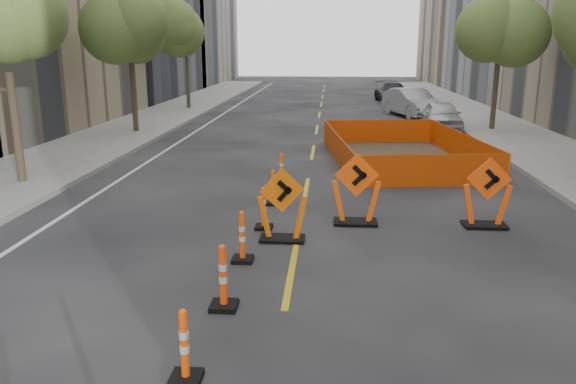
# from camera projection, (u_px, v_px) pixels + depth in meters

# --- Properties ---
(sidewalk_left) EXTENTS (4.00, 90.00, 0.15)m
(sidewalk_left) POSITION_uv_depth(u_px,v_px,m) (38.00, 168.00, 18.59)
(sidewalk_left) COLOR gray
(sidewalk_left) RESTS_ON ground
(bld_left_d) EXTENTS (12.00, 16.00, 14.00)m
(bld_left_d) POSITION_uv_depth(u_px,v_px,m) (105.00, 6.00, 43.64)
(bld_left_d) COLOR #4C4C51
(bld_left_d) RESTS_ON ground
(bld_right_e) EXTENTS (12.00, 14.00, 16.00)m
(bld_right_e) POSITION_uv_depth(u_px,v_px,m) (487.00, 6.00, 59.61)
(bld_right_e) COLOR tan
(bld_right_e) RESTS_ON ground
(tree_l_b) EXTENTS (2.80, 2.80, 5.95)m
(tree_l_b) POSITION_uv_depth(u_px,v_px,m) (4.00, 27.00, 15.49)
(tree_l_b) COLOR #382B1E
(tree_l_b) RESTS_ON ground
(tree_l_c) EXTENTS (2.80, 2.80, 5.95)m
(tree_l_c) POSITION_uv_depth(u_px,v_px,m) (130.00, 34.00, 25.13)
(tree_l_c) COLOR #382B1E
(tree_l_c) RESTS_ON ground
(tree_l_d) EXTENTS (2.80, 2.80, 5.95)m
(tree_l_d) POSITION_uv_depth(u_px,v_px,m) (186.00, 37.00, 34.77)
(tree_l_d) COLOR #382B1E
(tree_l_d) RESTS_ON ground
(tree_r_c) EXTENTS (2.80, 2.80, 5.95)m
(tree_r_c) POSITION_uv_depth(u_px,v_px,m) (500.00, 34.00, 25.83)
(tree_r_c) COLOR #382B1E
(tree_r_c) RESTS_ON ground
(channelizer_3) EXTENTS (0.39, 0.39, 0.98)m
(channelizer_3) POSITION_uv_depth(u_px,v_px,m) (184.00, 346.00, 6.85)
(channelizer_3) COLOR #FF4C0A
(channelizer_3) RESTS_ON ground
(channelizer_4) EXTENTS (0.42, 0.42, 1.07)m
(channelizer_4) POSITION_uv_depth(u_px,v_px,m) (223.00, 277.00, 8.76)
(channelizer_4) COLOR #FF400A
(channelizer_4) RESTS_ON ground
(channelizer_5) EXTENTS (0.40, 0.40, 1.01)m
(channelizer_5) POSITION_uv_depth(u_px,v_px,m) (242.00, 236.00, 10.70)
(channelizer_5) COLOR #E94C09
(channelizer_5) RESTS_ON ground
(channelizer_6) EXTENTS (0.39, 0.39, 0.98)m
(channelizer_6) POSITION_uv_depth(u_px,v_px,m) (264.00, 208.00, 12.62)
(channelizer_6) COLOR #FE460A
(channelizer_6) RESTS_ON ground
(channelizer_7) EXTENTS (0.36, 0.36, 0.93)m
(channelizer_7) POSITION_uv_depth(u_px,v_px,m) (273.00, 187.00, 14.55)
(channelizer_7) COLOR #ED5E0A
(channelizer_7) RESTS_ON ground
(channelizer_8) EXTENTS (0.39, 0.39, 0.98)m
(channelizer_8) POSITION_uv_depth(u_px,v_px,m) (282.00, 170.00, 16.47)
(channelizer_8) COLOR #FF500A
(channelizer_8) RESTS_ON ground
(chevron_sign_left) EXTENTS (1.23, 1.00, 1.59)m
(chevron_sign_left) POSITION_uv_depth(u_px,v_px,m) (282.00, 204.00, 11.78)
(chevron_sign_left) COLOR orange
(chevron_sign_left) RESTS_ON ground
(chevron_sign_center) EXTENTS (1.16, 0.74, 1.68)m
(chevron_sign_center) POSITION_uv_depth(u_px,v_px,m) (356.00, 189.00, 12.87)
(chevron_sign_center) COLOR #FA4E0A
(chevron_sign_center) RESTS_ON ground
(chevron_sign_right) EXTENTS (1.10, 0.68, 1.63)m
(chevron_sign_right) POSITION_uv_depth(u_px,v_px,m) (487.00, 193.00, 12.66)
(chevron_sign_right) COLOR #F5470A
(chevron_sign_right) RESTS_ON ground
(safety_fence) EXTENTS (5.49, 8.26, 0.97)m
(safety_fence) POSITION_uv_depth(u_px,v_px,m) (400.00, 147.00, 20.11)
(safety_fence) COLOR #F6610C
(safety_fence) RESTS_ON ground
(parked_car_near) EXTENTS (1.80, 4.15, 1.39)m
(parked_car_near) POSITION_uv_depth(u_px,v_px,m) (442.00, 115.00, 27.48)
(parked_car_near) COLOR silver
(parked_car_near) RESTS_ON ground
(parked_car_mid) EXTENTS (3.16, 5.17, 1.61)m
(parked_car_mid) POSITION_uv_depth(u_px,v_px,m) (412.00, 103.00, 32.41)
(parked_car_mid) COLOR #9B9A9F
(parked_car_mid) RESTS_ON ground
(parked_car_far) EXTENTS (2.49, 5.07, 1.42)m
(parked_car_far) POSITION_uv_depth(u_px,v_px,m) (392.00, 92.00, 40.81)
(parked_car_far) COLOR black
(parked_car_far) RESTS_ON ground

